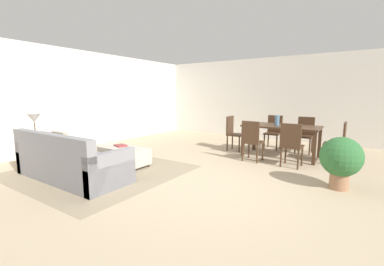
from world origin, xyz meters
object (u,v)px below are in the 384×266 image
object	(u,v)px
dining_chair_head_west	(233,131)
dining_chair_near_right	(291,143)
table_lamp	(34,119)
dining_table	(281,129)
couch	(70,163)
dining_chair_far_left	(274,130)
side_table	(36,144)
vase_centerpiece	(277,120)
ottoman_table	(123,155)
dining_chair_head_east	(339,141)
book_on_ottoman	(120,146)
dining_chair_near_left	(252,139)
potted_plant	(341,159)
dining_chair_far_right	(305,133)

from	to	relation	value
dining_chair_head_west	dining_chair_near_right	bearing A→B (deg)	-26.84
table_lamp	dining_table	world-z (taller)	table_lamp
couch	dining_chair_far_left	bearing A→B (deg)	63.96
side_table	vase_centerpiece	size ratio (longest dim) A/B	2.34
ottoman_table	table_lamp	world-z (taller)	table_lamp
side_table	dining_chair_head_east	xyz separation A→B (m)	(5.32, 3.64, 0.07)
ottoman_table	book_on_ottoman	size ratio (longest dim) A/B	4.53
dining_chair_far_left	dining_chair_head_west	distance (m)	1.19
ottoman_table	dining_chair_head_west	bearing A→B (deg)	63.74
dining_chair_far_left	book_on_ottoman	distance (m)	4.14
dining_chair_near_left	vase_centerpiece	bearing A→B (deg)	68.51
table_lamp	dining_chair_head_east	xyz separation A→B (m)	(5.32, 3.64, -0.46)
ottoman_table	vase_centerpiece	distance (m)	3.67
dining_chair_far_left	dining_chair_head_west	xyz separation A→B (m)	(-0.85, -0.83, 0.00)
dining_chair_far_left	table_lamp	bearing A→B (deg)	-129.30
potted_plant	dining_chair_far_right	bearing A→B (deg)	111.31
vase_centerpiece	potted_plant	world-z (taller)	vase_centerpiece
dining_table	dining_chair_head_east	xyz separation A→B (m)	(1.22, -0.03, -0.15)
table_lamp	dining_chair_far_left	bearing A→B (deg)	50.70
dining_chair_far_right	dining_chair_head_east	distance (m)	1.16
side_table	ottoman_table	bearing A→B (deg)	33.43
dining_chair_near_left	dining_chair_far_left	bearing A→B (deg)	89.96
ottoman_table	vase_centerpiece	xyz separation A→B (m)	(2.48, 2.62, 0.66)
side_table	table_lamp	bearing A→B (deg)	0.00
potted_plant	table_lamp	bearing A→B (deg)	-160.10
couch	dining_chair_near_right	distance (m)	4.29
ottoman_table	potted_plant	distance (m)	4.08
dining_chair_near_left	vase_centerpiece	world-z (taller)	vase_centerpiece
side_table	dining_table	xyz separation A→B (m)	(4.11, 3.67, 0.22)
ottoman_table	dining_chair_far_left	distance (m)	4.13
couch	table_lamp	bearing A→B (deg)	175.07
dining_chair_head_east	dining_chair_head_west	bearing A→B (deg)	179.20
dining_chair_near_right	potted_plant	xyz separation A→B (m)	(0.94, -0.84, -0.02)
dining_chair_near_left	book_on_ottoman	size ratio (longest dim) A/B	3.54
dining_chair_head_east	book_on_ottoman	size ratio (longest dim) A/B	3.54
side_table	couch	bearing A→B (deg)	-4.93
vase_centerpiece	couch	bearing A→B (deg)	-124.49
ottoman_table	book_on_ottoman	world-z (taller)	book_on_ottoman
dining_chair_near_left	dining_chair_near_right	size ratio (longest dim) A/B	1.00
couch	dining_chair_head_east	bearing A→B (deg)	44.01
dining_table	dining_chair_head_east	world-z (taller)	dining_chair_head_east
dining_chair_near_right	dining_chair_far_right	distance (m)	1.64
dining_chair_near_left	dining_chair_far_right	distance (m)	1.83
dining_table	dining_chair_head_west	xyz separation A→B (m)	(-1.26, 0.01, -0.15)
potted_plant	dining_chair_head_west	bearing A→B (deg)	147.21
dining_chair_near_left	dining_chair_far_left	world-z (taller)	same
couch	ottoman_table	world-z (taller)	couch
couch	dining_table	distance (m)	4.66
dining_chair_head_west	book_on_ottoman	world-z (taller)	dining_chair_head_west
ottoman_table	dining_chair_far_right	world-z (taller)	dining_chair_far_right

